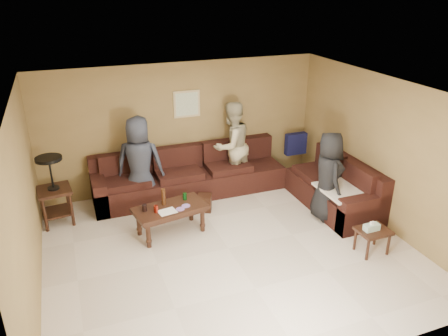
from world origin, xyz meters
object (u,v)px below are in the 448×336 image
at_px(end_table_left, 54,189).
at_px(side_table_right, 373,232).
at_px(person_left, 140,163).
at_px(sectional_sofa, 239,183).
at_px(person_middle, 232,146).
at_px(coffee_table, 170,211).
at_px(person_right, 328,176).
at_px(waste_bin, 205,203).

relative_size(end_table_left, side_table_right, 2.25).
bearing_deg(end_table_left, person_left, 3.59).
height_order(end_table_left, person_left, person_left).
relative_size(sectional_sofa, person_left, 2.69).
xyz_separation_m(side_table_right, person_middle, (-1.16, 2.93, 0.53)).
distance_m(side_table_right, person_middle, 3.20).
relative_size(sectional_sofa, coffee_table, 3.71).
bearing_deg(sectional_sofa, end_table_left, 175.19).
xyz_separation_m(person_left, person_right, (2.94, -1.56, -0.07)).
bearing_deg(person_middle, person_left, -14.82).
distance_m(end_table_left, person_right, 4.66).
height_order(end_table_left, person_middle, person_middle).
bearing_deg(person_middle, side_table_right, 90.99).
distance_m(side_table_right, person_left, 4.11).
xyz_separation_m(end_table_left, person_right, (4.43, -1.46, 0.15)).
relative_size(coffee_table, end_table_left, 1.02).
height_order(coffee_table, end_table_left, end_table_left).
bearing_deg(person_middle, end_table_left, -15.76).
height_order(end_table_left, side_table_right, end_table_left).
height_order(sectional_sofa, waste_bin, sectional_sofa).
bearing_deg(side_table_right, person_left, 137.53).
distance_m(end_table_left, side_table_right, 5.23).
distance_m(side_table_right, waste_bin, 2.95).
relative_size(coffee_table, side_table_right, 2.30).
relative_size(sectional_sofa, side_table_right, 8.52).
bearing_deg(person_right, coffee_table, 90.19).
bearing_deg(sectional_sofa, coffee_table, -154.24).
relative_size(coffee_table, waste_bin, 4.20).
distance_m(sectional_sofa, person_left, 1.91).
bearing_deg(coffee_table, person_right, -9.45).
distance_m(end_table_left, person_left, 1.51).
relative_size(end_table_left, waste_bin, 4.10).
relative_size(end_table_left, person_right, 0.77).
bearing_deg(waste_bin, coffee_table, -145.00).
xyz_separation_m(coffee_table, person_right, (2.68, -0.45, 0.38)).
xyz_separation_m(side_table_right, person_right, (-0.07, 1.19, 0.44)).
height_order(sectional_sofa, end_table_left, end_table_left).
xyz_separation_m(sectional_sofa, side_table_right, (1.21, -2.38, 0.03)).
xyz_separation_m(coffee_table, side_table_right, (2.75, -1.64, -0.06)).
height_order(waste_bin, person_middle, person_middle).
bearing_deg(person_left, person_middle, -154.13).
distance_m(coffee_table, person_left, 1.23).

